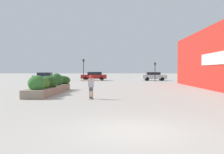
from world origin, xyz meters
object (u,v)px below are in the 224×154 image
object	(u,v)px
traffic_light_left	(83,66)
traffic_light_right	(155,68)
car_leftmost	(45,76)
skateboard	(91,98)
car_center_left	(94,76)
car_center_right	(154,76)
skateboarder	(91,84)

from	to	relation	value
traffic_light_left	traffic_light_right	xyz separation A→B (m)	(12.05, 0.17, -0.35)
car_leftmost	traffic_light_right	world-z (taller)	traffic_light_right
skateboard	traffic_light_left	distance (m)	26.37
skateboard	car_center_left	xyz separation A→B (m)	(-2.66, 29.60, 0.76)
traffic_light_left	car_leftmost	bearing A→B (deg)	145.36
traffic_light_right	car_leftmost	bearing A→B (deg)	164.92
skateboard	car_center_right	bearing A→B (deg)	72.16
skateboarder	car_center_left	bearing A→B (deg)	93.00
skateboarder	car_leftmost	xyz separation A→B (m)	(-12.22, 31.54, -0.20)
car_leftmost	traffic_light_left	xyz separation A→B (m)	(8.12, -5.61, 1.77)
skateboarder	traffic_light_right	distance (m)	27.31
skateboarder	car_leftmost	world-z (taller)	skateboarder
car_leftmost	traffic_light_left	distance (m)	10.02
skateboard	traffic_light_left	xyz separation A→B (m)	(-4.10, 25.93, 2.46)
car_leftmost	car_center_right	size ratio (longest dim) A/B	1.09
car_center_left	skateboarder	bearing A→B (deg)	-174.87
traffic_light_left	traffic_light_right	size ratio (longest dim) A/B	1.18
car_leftmost	traffic_light_left	size ratio (longest dim) A/B	1.24
car_leftmost	traffic_light_right	bearing A→B (deg)	74.92
skateboard	car_leftmost	bearing A→B (deg)	109.05
skateboard	traffic_light_left	bearing A→B (deg)	96.86
skateboarder	car_center_right	size ratio (longest dim) A/B	0.33
car_center_right	skateboard	bearing A→B (deg)	-15.71
skateboarder	traffic_light_right	size ratio (longest dim) A/B	0.45
skateboarder	car_leftmost	bearing A→B (deg)	109.05
car_center_right	traffic_light_left	distance (m)	12.84
car_center_left	traffic_light_left	bearing A→B (deg)	158.52
skateboarder	traffic_light_left	distance (m)	26.30
car_center_left	car_center_right	world-z (taller)	car_center_left
car_center_left	car_center_right	xyz separation A→B (m)	(10.86, -0.42, -0.03)
skateboard	traffic_light_right	bearing A→B (deg)	70.93
skateboard	skateboarder	world-z (taller)	skateboarder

